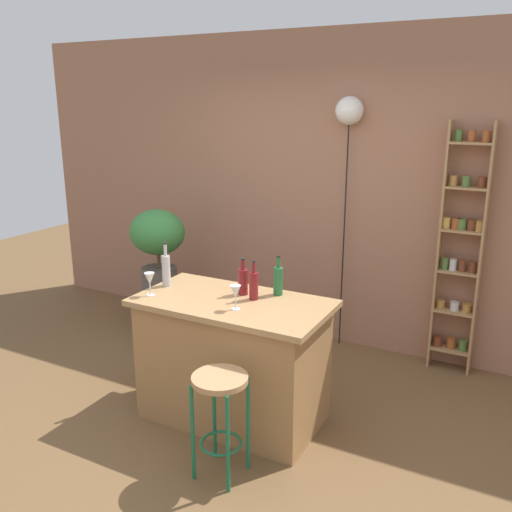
{
  "coord_description": "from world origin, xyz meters",
  "views": [
    {
      "loc": [
        1.79,
        -2.73,
        2.2
      ],
      "look_at": [
        0.05,
        0.55,
        1.15
      ],
      "focal_mm": 38.66,
      "sensor_mm": 36.0,
      "label": 1
    }
  ],
  "objects": [
    {
      "name": "spice_shelf",
      "position": [
        1.24,
        1.81,
        1.03
      ],
      "size": [
        0.34,
        0.14,
        2.06
      ],
      "color": "#A87F51",
      "rests_on": "ground"
    },
    {
      "name": "bottle_wine_red",
      "position": [
        -0.58,
        0.34,
        1.02
      ],
      "size": [
        0.06,
        0.06,
        0.33
      ],
      "color": "#B2B2B7",
      "rests_on": "kitchen_counter"
    },
    {
      "name": "bottle_sauce_amber",
      "position": [
        0.12,
        0.39,
        1.0
      ],
      "size": [
        0.06,
        0.06,
        0.28
      ],
      "color": "maroon",
      "rests_on": "kitchen_counter"
    },
    {
      "name": "bar_stool",
      "position": [
        0.25,
        -0.28,
        0.49
      ],
      "size": [
        0.33,
        0.33,
        0.66
      ],
      "color": "#196642",
      "rests_on": "ground"
    },
    {
      "name": "plant_stool",
      "position": [
        -1.36,
        1.24,
        0.21
      ],
      "size": [
        0.33,
        0.33,
        0.42
      ],
      "primitive_type": "cylinder",
      "color": "#2D2823",
      "rests_on": "ground"
    },
    {
      "name": "pendant_globe_light",
      "position": [
        0.25,
        1.84,
        2.1
      ],
      "size": [
        0.24,
        0.24,
        2.24
      ],
      "color": "black",
      "rests_on": "ground"
    },
    {
      "name": "bottle_spirits_clear",
      "position": [
        0.01,
        0.44,
        0.99
      ],
      "size": [
        0.07,
        0.07,
        0.26
      ],
      "color": "maroon",
      "rests_on": "kitchen_counter"
    },
    {
      "name": "wine_glass_left",
      "position": [
        0.1,
        0.17,
        1.01
      ],
      "size": [
        0.07,
        0.07,
        0.16
      ],
      "color": "silver",
      "rests_on": "kitchen_counter"
    },
    {
      "name": "back_wall",
      "position": [
        0.0,
        1.95,
        1.4
      ],
      "size": [
        6.4,
        0.1,
        2.8
      ],
      "primitive_type": "cube",
      "color": "#9E6B51",
      "rests_on": "ground"
    },
    {
      "name": "ground",
      "position": [
        0.0,
        0.0,
        0.0
      ],
      "size": [
        12.0,
        12.0,
        0.0
      ],
      "primitive_type": "plane",
      "color": "brown"
    },
    {
      "name": "potted_plant",
      "position": [
        -1.36,
        1.24,
        0.92
      ],
      "size": [
        0.53,
        0.48,
        0.81
      ],
      "color": "#514C47",
      "rests_on": "plant_stool"
    },
    {
      "name": "bottle_olive_oil",
      "position": [
        0.23,
        0.55,
        1.0
      ],
      "size": [
        0.07,
        0.07,
        0.28
      ],
      "color": "#236638",
      "rests_on": "kitchen_counter"
    },
    {
      "name": "wine_glass_center",
      "position": [
        -0.55,
        0.12,
        1.01
      ],
      "size": [
        0.07,
        0.07,
        0.16
      ],
      "color": "silver",
      "rests_on": "kitchen_counter"
    },
    {
      "name": "kitchen_counter",
      "position": [
        0.0,
        0.3,
        0.45
      ],
      "size": [
        1.33,
        0.71,
        0.89
      ],
      "color": "#9E7042",
      "rests_on": "ground"
    }
  ]
}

